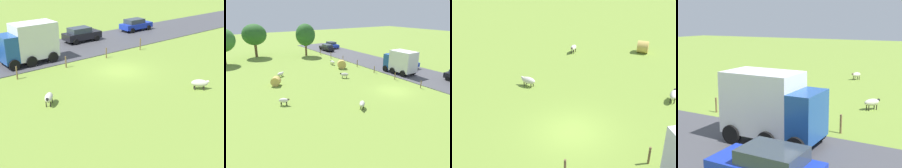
# 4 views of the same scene
# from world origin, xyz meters

# --- Properties ---
(ground_plane) EXTENTS (160.00, 160.00, 0.00)m
(ground_plane) POSITION_xyz_m (0.00, 0.00, 0.00)
(ground_plane) COLOR olive
(sheep_2) EXTENTS (1.13, 0.94, 0.78)m
(sheep_2) POSITION_xyz_m (-12.90, 3.21, 0.54)
(sheep_2) COLOR silver
(sheep_2) RESTS_ON ground_plane
(sheep_3) EXTENTS (1.23, 1.11, 0.79)m
(sheep_3) POSITION_xyz_m (-2.05, 7.78, 0.54)
(sheep_3) COLOR beige
(sheep_3) RESTS_ON ground_plane
(sheep_4) EXTENTS (1.19, 1.23, 0.77)m
(sheep_4) POSITION_xyz_m (-6.55, -1.91, 0.50)
(sheep_4) COLOR beige
(sheep_4) RESTS_ON ground_plane
(hay_bale_0) EXTENTS (1.55, 1.50, 1.18)m
(hay_bale_0) POSITION_xyz_m (-11.55, 9.90, 0.59)
(hay_bale_0) COLOR tan
(hay_bale_0) RESTS_ON ground_plane
(fence_post_1) EXTENTS (0.12, 0.12, 1.01)m
(fence_post_1) POSITION_xyz_m (3.57, -1.21, 0.51)
(fence_post_1) COLOR brown
(fence_post_1) RESTS_ON ground_plane
(fence_post_2) EXTENTS (0.12, 0.12, 1.02)m
(fence_post_2) POSITION_xyz_m (3.57, 3.19, 0.51)
(fence_post_2) COLOR brown
(fence_post_2) RESTS_ON ground_plane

